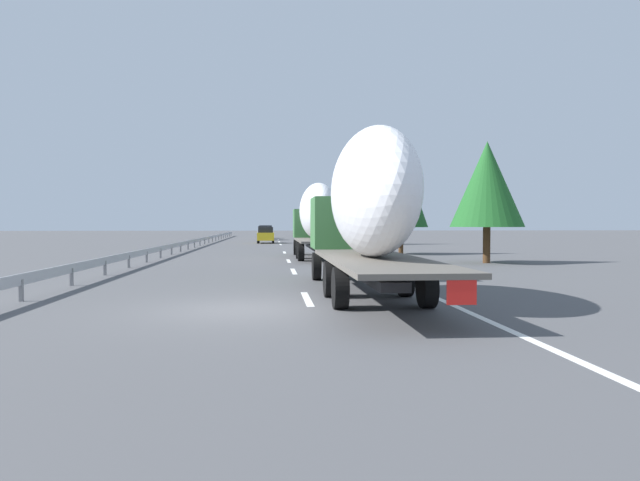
# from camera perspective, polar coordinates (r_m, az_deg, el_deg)

# --- Properties ---
(ground_plane) EXTENTS (260.00, 260.00, 0.00)m
(ground_plane) POSITION_cam_1_polar(r_m,az_deg,el_deg) (54.57, -5.61, -0.61)
(ground_plane) COLOR #4C4C4F
(lane_stripe_0) EXTENTS (3.20, 0.20, 0.01)m
(lane_stripe_0) POSITION_cam_1_polar(r_m,az_deg,el_deg) (16.69, -1.26, -5.65)
(lane_stripe_0) COLOR white
(lane_stripe_0) RESTS_ON ground_plane
(lane_stripe_1) EXTENTS (3.20, 0.20, 0.01)m
(lane_stripe_1) POSITION_cam_1_polar(r_m,az_deg,el_deg) (26.27, -2.56, -2.99)
(lane_stripe_1) COLOR white
(lane_stripe_1) RESTS_ON ground_plane
(lane_stripe_2) EXTENTS (3.20, 0.20, 0.01)m
(lane_stripe_2) POSITION_cam_1_polar(r_m,az_deg,el_deg) (33.61, -3.05, -1.98)
(lane_stripe_2) COLOR white
(lane_stripe_2) RESTS_ON ground_plane
(lane_stripe_3) EXTENTS (3.20, 0.20, 0.01)m
(lane_stripe_3) POSITION_cam_1_polar(r_m,az_deg,el_deg) (43.66, -3.45, -1.16)
(lane_stripe_3) COLOR white
(lane_stripe_3) RESTS_ON ground_plane
(lane_stripe_4) EXTENTS (3.20, 0.20, 0.01)m
(lane_stripe_4) POSITION_cam_1_polar(r_m,az_deg,el_deg) (60.53, -3.83, -0.38)
(lane_stripe_4) COLOR white
(lane_stripe_4) RESTS_ON ground_plane
(lane_stripe_5) EXTENTS (3.20, 0.20, 0.01)m
(lane_stripe_5) POSITION_cam_1_polar(r_m,az_deg,el_deg) (69.49, -3.95, -0.13)
(lane_stripe_5) COLOR white
(lane_stripe_5) RESTS_ON ground_plane
(lane_stripe_6) EXTENTS (3.20, 0.20, 0.01)m
(lane_stripe_6) POSITION_cam_1_polar(r_m,az_deg,el_deg) (78.26, -4.05, 0.07)
(lane_stripe_6) COLOR white
(lane_stripe_6) RESTS_ON ground_plane
(edge_line_right) EXTENTS (110.00, 0.20, 0.01)m
(edge_line_right) POSITION_cam_1_polar(r_m,az_deg,el_deg) (59.75, -0.26, -0.41)
(edge_line_right) COLOR white
(edge_line_right) RESTS_ON ground_plane
(truck_lead) EXTENTS (12.23, 2.55, 4.54)m
(truck_lead) POSITION_cam_1_polar(r_m,az_deg,el_deg) (36.04, -0.31, 2.31)
(truck_lead) COLOR #387038
(truck_lead) RESTS_ON ground_plane
(truck_trailing) EXTENTS (14.19, 2.55, 4.76)m
(truck_trailing) POSITION_cam_1_polar(r_m,az_deg,el_deg) (17.43, 4.53, 3.36)
(truck_trailing) COLOR #387038
(truck_trailing) RESTS_ON ground_plane
(car_yellow_coupe) EXTENTS (4.17, 1.83, 1.79)m
(car_yellow_coupe) POSITION_cam_1_polar(r_m,az_deg,el_deg) (64.89, -5.26, 0.55)
(car_yellow_coupe) COLOR gold
(car_yellow_coupe) RESTS_ON ground_plane
(car_white_van) EXTENTS (4.17, 1.83, 1.80)m
(car_white_van) POSITION_cam_1_polar(r_m,az_deg,el_deg) (86.52, -5.43, 0.82)
(car_white_van) COLOR white
(car_white_van) RESTS_ON ground_plane
(car_silver_hatch) EXTENTS (4.18, 1.87, 1.92)m
(car_silver_hatch) POSITION_cam_1_polar(r_m,az_deg,el_deg) (77.94, -5.27, 0.76)
(car_silver_hatch) COLOR #ADB2B7
(car_silver_hatch) RESTS_ON ground_plane
(road_sign) EXTENTS (0.10, 0.90, 3.44)m
(road_sign) POSITION_cam_1_polar(r_m,az_deg,el_deg) (53.94, 1.50, 1.89)
(road_sign) COLOR gray
(road_sign) RESTS_ON ground_plane
(tree_0) EXTENTS (3.74, 3.74, 7.27)m
(tree_0) POSITION_cam_1_polar(r_m,az_deg,el_deg) (41.57, 7.84, 4.99)
(tree_0) COLOR #472D19
(tree_0) RESTS_ON ground_plane
(tree_1) EXTENTS (3.95, 3.95, 6.56)m
(tree_1) POSITION_cam_1_polar(r_m,az_deg,el_deg) (33.14, 15.83, 5.23)
(tree_1) COLOR #472D19
(tree_1) RESTS_ON ground_plane
(tree_2) EXTENTS (3.88, 3.88, 7.05)m
(tree_2) POSITION_cam_1_polar(r_m,az_deg,el_deg) (95.95, 0.52, 2.98)
(tree_2) COLOR #472D19
(tree_2) RESTS_ON ground_plane
(tree_3) EXTENTS (3.22, 3.22, 6.13)m
(tree_3) POSITION_cam_1_polar(r_m,az_deg,el_deg) (86.23, 1.10, 2.83)
(tree_3) COLOR #472D19
(tree_3) RESTS_ON ground_plane
(tree_4) EXTENTS (3.08, 3.08, 6.53)m
(tree_4) POSITION_cam_1_polar(r_m,az_deg,el_deg) (61.41, 6.39, 3.35)
(tree_4) COLOR #472D19
(tree_4) RESTS_ON ground_plane
(guardrail_median) EXTENTS (94.00, 0.10, 0.76)m
(guardrail_median) POSITION_cam_1_polar(r_m,az_deg,el_deg) (57.94, -11.52, 0.07)
(guardrail_median) COLOR #9EA0A5
(guardrail_median) RESTS_ON ground_plane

